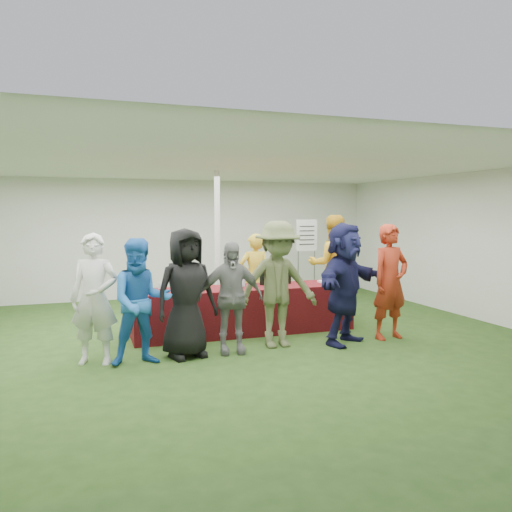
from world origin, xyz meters
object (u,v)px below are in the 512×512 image
object	(u,v)px
dump_bucket	(339,279)
customer_5	(345,283)
customer_6	(390,282)
serving_table	(244,310)
wine_list_sign	(307,241)
customer_3	(231,297)
customer_0	(95,299)
customer_1	(141,302)
staff_pourer	(254,277)
customer_2	(186,293)
customer_4	(278,284)
staff_back	(332,265)

from	to	relation	value
dump_bucket	customer_5	xyz separation A→B (m)	(-0.41, -0.92, 0.07)
customer_6	serving_table	bearing A→B (deg)	143.26
wine_list_sign	customer_3	bearing A→B (deg)	-128.40
dump_bucket	customer_3	size ratio (longest dim) A/B	0.14
customer_0	customer_1	distance (m)	0.61
dump_bucket	customer_6	size ratio (longest dim) A/B	0.13
serving_table	wine_list_sign	distance (m)	3.49
serving_table	customer_0	world-z (taller)	customer_0
dump_bucket	customer_6	world-z (taller)	customer_6
customer_0	dump_bucket	bearing A→B (deg)	31.15
staff_pourer	customer_2	distance (m)	2.44
staff_pourer	customer_0	bearing A→B (deg)	30.88
dump_bucket	customer_0	size ratio (longest dim) A/B	0.13
serving_table	customer_1	xyz separation A→B (m)	(-1.77, -1.19, 0.44)
dump_bucket	customer_2	xyz separation A→B (m)	(-2.77, -0.82, 0.03)
wine_list_sign	staff_pourer	world-z (taller)	wine_list_sign
customer_4	customer_3	bearing A→B (deg)	-173.20
customer_1	customer_4	distance (m)	1.98
wine_list_sign	customer_2	distance (m)	4.93
customer_5	customer_1	bearing A→B (deg)	148.37
serving_table	customer_5	bearing A→B (deg)	-43.65
customer_3	customer_0	bearing A→B (deg)	-177.36
customer_1	customer_2	size ratio (longest dim) A/B	0.93
customer_0	wine_list_sign	bearing A→B (deg)	57.28
customer_3	customer_2	bearing A→B (deg)	-175.88
customer_0	customer_1	xyz separation A→B (m)	(0.56, -0.22, -0.03)
dump_bucket	customer_2	world-z (taller)	customer_2
customer_4	staff_pourer	bearing A→B (deg)	82.52
customer_0	serving_table	bearing A→B (deg)	42.91
customer_2	customer_0	bearing A→B (deg)	163.31
customer_1	customer_4	bearing A→B (deg)	4.91
dump_bucket	wine_list_sign	world-z (taller)	wine_list_sign
serving_table	wine_list_sign	xyz separation A→B (m)	(2.26, 2.48, 0.94)
wine_list_sign	customer_2	xyz separation A→B (m)	(-3.42, -3.52, -0.44)
customer_0	customer_2	size ratio (longest dim) A/B	0.97
customer_3	customer_4	xyz separation A→B (m)	(0.74, 0.08, 0.14)
customer_4	customer_6	distance (m)	1.82
wine_list_sign	customer_4	distance (m)	4.05
customer_2	staff_pourer	bearing A→B (deg)	35.70
customer_1	staff_pourer	bearing A→B (deg)	40.48
staff_back	customer_4	distance (m)	2.63
dump_bucket	customer_0	world-z (taller)	customer_0
customer_5	customer_6	size ratio (longest dim) A/B	1.02
dump_bucket	customer_3	world-z (taller)	customer_3
staff_pourer	staff_back	distance (m)	1.62
serving_table	customer_2	world-z (taller)	customer_2
staff_pourer	customer_2	world-z (taller)	customer_2
staff_back	customer_3	distance (m)	3.24
serving_table	customer_6	world-z (taller)	customer_6
serving_table	customer_5	world-z (taller)	customer_5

